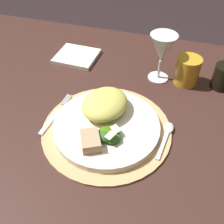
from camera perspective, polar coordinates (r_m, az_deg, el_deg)
ground_plane at (r=1.35m, az=-1.02°, el=-20.49°), size 6.00×6.00×0.00m
dining_table at (r=0.87m, az=-1.50°, el=-3.81°), size 1.29×0.86×0.71m
placemat at (r=0.69m, az=-1.19°, el=-3.78°), size 0.34×0.34×0.01m
dinner_plate at (r=0.68m, az=-1.20°, el=-3.09°), size 0.28×0.28×0.02m
pasta_serving at (r=0.69m, az=-1.55°, el=1.78°), size 0.15×0.16×0.05m
salad_greens at (r=0.64m, az=-0.83°, el=-4.83°), size 0.07×0.07×0.03m
bread_piece at (r=0.62m, az=-4.70°, el=-6.22°), size 0.07×0.07×0.03m
fork at (r=0.74m, az=-12.40°, el=-0.76°), size 0.02×0.17×0.00m
spoon at (r=0.69m, az=11.77°, el=-4.73°), size 0.03×0.13×0.01m
napkin at (r=0.97m, az=-7.66°, el=11.91°), size 0.14×0.13×0.01m
wine_glass at (r=0.82m, az=10.85°, el=13.21°), size 0.08×0.08×0.15m
amber_tumbler at (r=0.85m, az=16.05°, el=8.62°), size 0.08×0.08×0.09m
dark_tumbler at (r=0.87m, az=23.10°, el=7.06°), size 0.07×0.07×0.08m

